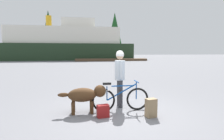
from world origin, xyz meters
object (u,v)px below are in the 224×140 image
dog (86,95)px  ferry_boat (66,45)px  backpack (151,108)px  bicycle (120,99)px  handbag_pannier (103,111)px  person_cyclist (120,73)px

dog → ferry_boat: size_ratio=0.05×
backpack → ferry_boat: (-4.83, 34.86, 2.85)m
bicycle → dog: 1.04m
backpack → handbag_pannier: bearing=171.3°
dog → ferry_boat: (-3.09, 34.22, 2.57)m
ferry_boat → handbag_pannier: bearing=-84.2°
bicycle → dog: (-1.03, 0.01, 0.16)m
bicycle → backpack: 0.97m
bicycle → person_cyclist: (0.08, 0.45, 0.73)m
person_cyclist → backpack: person_cyclist is taller
dog → backpack: dog is taller
dog → backpack: (1.74, -0.65, -0.28)m
person_cyclist → backpack: (0.64, -1.09, -0.85)m
backpack → handbag_pannier: size_ratio=1.49×
handbag_pannier → ferry_boat: 34.97m
dog → backpack: bearing=-20.4°
dog → handbag_pannier: bearing=-44.7°
person_cyclist → bicycle: bearing=-99.8°
bicycle → handbag_pannier: 0.75m
bicycle → dog: bearing=179.7°
bicycle → ferry_boat: ferry_boat is taller
bicycle → dog: bicycle is taller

